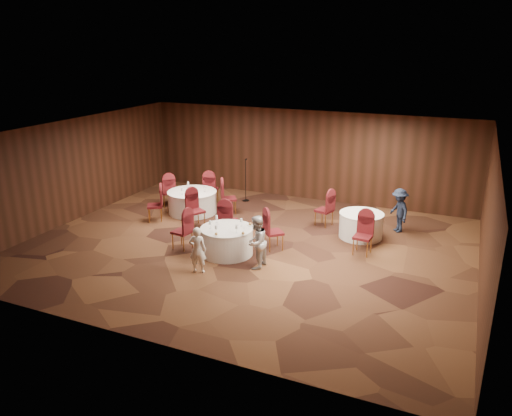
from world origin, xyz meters
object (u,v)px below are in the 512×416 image
at_px(table_main, 227,241).
at_px(table_left, 192,202).
at_px(woman_a, 198,250).
at_px(mic_stand, 246,189).
at_px(woman_b, 256,242).
at_px(man_c, 399,210).
at_px(table_right, 361,225).

distance_m(table_main, table_left, 3.67).
bearing_deg(woman_a, mic_stand, -90.91).
relative_size(mic_stand, woman_b, 1.12).
bearing_deg(mic_stand, man_c, -9.72).
bearing_deg(mic_stand, woman_b, -62.47).
distance_m(mic_stand, woman_a, 5.96).
height_order(woman_a, man_c, man_c).
bearing_deg(woman_b, table_main, -110.75).
distance_m(table_left, man_c, 6.65).
relative_size(table_left, woman_b, 1.18).
height_order(woman_b, man_c, woman_b).
xyz_separation_m(mic_stand, woman_b, (2.59, -4.98, 0.25)).
relative_size(table_main, woman_b, 1.03).
relative_size(table_main, woman_a, 1.19).
bearing_deg(table_left, mic_stand, 60.42).
xyz_separation_m(woman_a, woman_b, (1.22, 0.82, 0.09)).
xyz_separation_m(table_right, woman_a, (-3.19, -3.96, 0.22)).
height_order(table_main, mic_stand, mic_stand).
xyz_separation_m(table_main, table_right, (3.04, 2.65, 0.00)).
relative_size(mic_stand, woman_a, 1.29).
bearing_deg(woman_b, table_right, 151.23).
bearing_deg(woman_b, man_c, 147.74).
height_order(mic_stand, man_c, mic_stand).
xyz_separation_m(woman_b, man_c, (2.89, 4.04, -0.02)).
relative_size(woman_a, woman_b, 0.86).
bearing_deg(table_left, table_right, 0.68).
height_order(table_left, mic_stand, mic_stand).
distance_m(woman_b, man_c, 4.97).
bearing_deg(woman_b, woman_a, -52.65).
bearing_deg(table_right, table_main, -138.89).
xyz_separation_m(table_main, woman_b, (1.07, -0.48, 0.32)).
bearing_deg(man_c, woman_b, -71.31).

